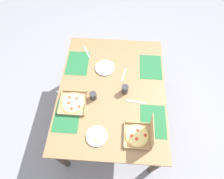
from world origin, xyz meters
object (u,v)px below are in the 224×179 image
(pizza_box_corner_left, at_px, (73,103))
(plate_middle, at_px, (97,136))
(cup_red, at_px, (125,89))
(pizza_box_edge_far, at_px, (140,135))
(plate_near_right, at_px, (105,68))
(cup_clear_right, at_px, (93,96))

(pizza_box_corner_left, relative_size, plate_middle, 1.36)
(plate_middle, bearing_deg, cup_red, 154.01)
(plate_middle, bearing_deg, pizza_box_corner_left, -139.39)
(cup_red, bearing_deg, pizza_box_edge_far, 18.42)
(pizza_box_edge_far, bearing_deg, plate_middle, -85.67)
(plate_middle, relative_size, cup_red, 1.90)
(cup_red, bearing_deg, plate_middle, -25.99)
(plate_near_right, xyz_separation_m, cup_red, (0.30, 0.24, 0.05))
(pizza_box_corner_left, xyz_separation_m, plate_near_right, (-0.48, 0.30, -0.00))
(plate_middle, height_order, cup_red, cup_red)
(cup_red, bearing_deg, plate_near_right, -141.26)
(plate_near_right, relative_size, cup_red, 2.09)
(plate_middle, distance_m, cup_red, 0.58)
(pizza_box_corner_left, xyz_separation_m, plate_middle, (0.34, 0.29, -0.00))
(pizza_box_edge_far, bearing_deg, cup_red, -161.58)
(cup_red, distance_m, cup_clear_right, 0.35)
(plate_middle, bearing_deg, pizza_box_edge_far, 94.33)
(pizza_box_edge_far, relative_size, cup_clear_right, 3.10)
(pizza_box_edge_far, height_order, cup_clear_right, pizza_box_edge_far)
(pizza_box_edge_far, distance_m, cup_clear_right, 0.63)
(pizza_box_edge_far, xyz_separation_m, plate_near_right, (-0.79, -0.41, -0.04))
(plate_near_right, bearing_deg, pizza_box_corner_left, -31.60)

